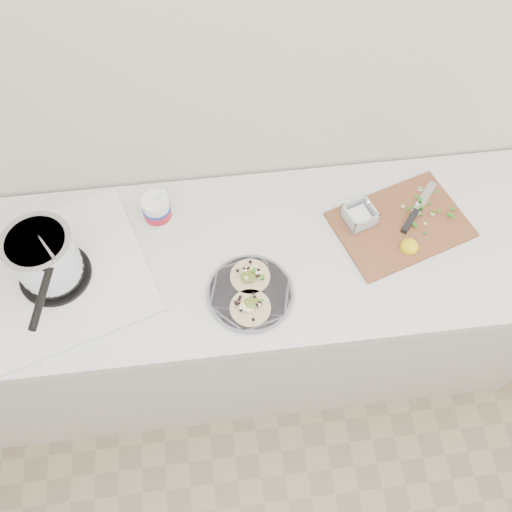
{
  "coord_description": "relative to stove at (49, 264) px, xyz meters",
  "views": [
    {
      "loc": [
        0.03,
        0.48,
        2.48
      ],
      "look_at": [
        0.13,
        1.37,
        0.96
      ],
      "focal_mm": 40.0,
      "sensor_mm": 36.0,
      "label": 1
    }
  ],
  "objects": [
    {
      "name": "counter",
      "position": [
        0.49,
        0.03,
        -0.54
      ],
      "size": [
        2.44,
        0.66,
        0.9
      ],
      "color": "silver",
      "rests_on": "ground"
    },
    {
      "name": "cutboard",
      "position": [
        1.11,
        0.07,
        -0.07
      ],
      "size": [
        0.49,
        0.41,
        0.07
      ],
      "rotation": [
        0.0,
        0.0,
        0.32
      ],
      "color": "brown",
      "rests_on": "counter"
    },
    {
      "name": "tub",
      "position": [
        0.33,
        0.18,
        -0.02
      ],
      "size": [
        0.09,
        0.09,
        0.21
      ],
      "rotation": [
        0.0,
        0.0,
        -0.32
      ],
      "color": "white",
      "rests_on": "counter"
    },
    {
      "name": "stove",
      "position": [
        0.0,
        0.0,
        0.0
      ],
      "size": [
        0.68,
        0.65,
        0.26
      ],
      "rotation": [
        0.0,
        0.0,
        0.31
      ],
      "color": "silver",
      "rests_on": "counter"
    },
    {
      "name": "taco_plate",
      "position": [
        0.6,
        -0.13,
        -0.07
      ],
      "size": [
        0.27,
        0.27,
        0.04
      ],
      "rotation": [
        0.0,
        0.0,
        -0.37
      ],
      "color": "slate",
      "rests_on": "counter"
    }
  ]
}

